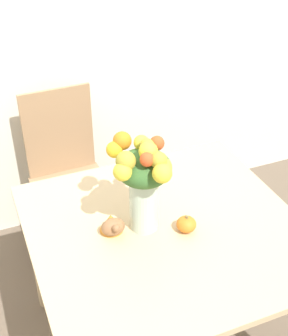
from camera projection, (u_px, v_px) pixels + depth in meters
wall_back at (77, 8)px, 2.51m from camera, size 8.00×0.06×2.70m
dining_table at (166, 246)px, 1.98m from camera, size 1.10×1.06×0.76m
flower_vase at (143, 178)px, 1.79m from camera, size 0.25×0.32×0.42m
pumpkin at (186, 224)px, 1.89m from camera, size 0.08×0.08×0.07m
turkey_figurine at (112, 224)px, 1.88m from camera, size 0.10×0.13×0.08m
dining_chair_near_window at (68, 175)px, 2.69m from camera, size 0.44×0.44×0.99m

